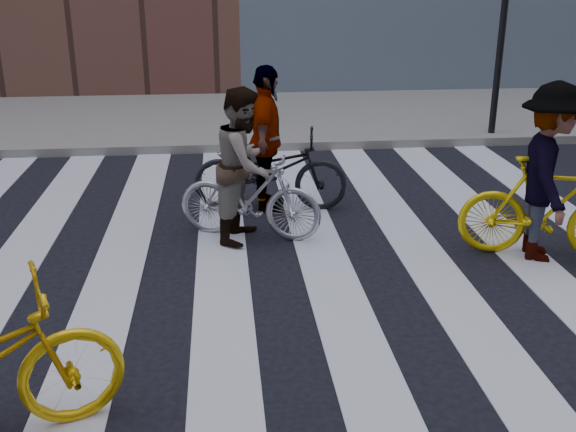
{
  "coord_description": "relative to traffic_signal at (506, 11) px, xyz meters",
  "views": [
    {
      "loc": [
        -0.51,
        -6.22,
        2.98
      ],
      "look_at": [
        0.15,
        0.3,
        0.56
      ],
      "focal_mm": 42.0,
      "sensor_mm": 36.0,
      "label": 1
    }
  ],
  "objects": [
    {
      "name": "ground",
      "position": [
        -4.4,
        -5.32,
        -2.28
      ],
      "size": [
        100.0,
        100.0,
        0.0
      ],
      "primitive_type": "plane",
      "color": "black",
      "rests_on": "ground"
    },
    {
      "name": "sidewalk_far",
      "position": [
        -4.4,
        2.18,
        -2.2
      ],
      "size": [
        100.0,
        5.0,
        0.15
      ],
      "primitive_type": "cube",
      "color": "gray",
      "rests_on": "ground"
    },
    {
      "name": "zebra_crosswalk",
      "position": [
        -4.4,
        -5.32,
        -2.27
      ],
      "size": [
        8.25,
        10.0,
        0.01
      ],
      "color": "silver",
      "rests_on": "ground"
    },
    {
      "name": "traffic_signal",
      "position": [
        0.0,
        0.0,
        0.0
      ],
      "size": [
        0.22,
        0.42,
        3.33
      ],
      "color": "black",
      "rests_on": "ground"
    },
    {
      "name": "bike_silver_mid",
      "position": [
        -4.61,
        -4.19,
        -1.77
      ],
      "size": [
        1.76,
        1.03,
        1.02
      ],
      "primitive_type": "imported",
      "rotation": [
        0.0,
        0.0,
        1.22
      ],
      "color": "#AFB2B9",
      "rests_on": "ground"
    },
    {
      "name": "bike_yellow_right",
      "position": [
        -1.45,
        -5.08,
        -1.72
      ],
      "size": [
        1.94,
        1.03,
        1.12
      ],
      "primitive_type": "imported",
      "rotation": [
        0.0,
        0.0,
        1.28
      ],
      "color": "yellow",
      "rests_on": "ground"
    },
    {
      "name": "bike_dark_rear",
      "position": [
        -4.3,
        -3.22,
        -1.76
      ],
      "size": [
        2.06,
        0.95,
        1.04
      ],
      "primitive_type": "imported",
      "rotation": [
        0.0,
        0.0,
        1.44
      ],
      "color": "black",
      "rests_on": "ground"
    },
    {
      "name": "rider_mid",
      "position": [
        -4.66,
        -4.19,
        -1.4
      ],
      "size": [
        0.92,
        1.03,
        1.76
      ],
      "primitive_type": "imported",
      "rotation": [
        0.0,
        0.0,
        1.22
      ],
      "color": "slate",
      "rests_on": "ground"
    },
    {
      "name": "rider_right",
      "position": [
        -1.5,
        -5.08,
        -1.33
      ],
      "size": [
        1.03,
        1.38,
        1.91
      ],
      "primitive_type": "imported",
      "rotation": [
        0.0,
        0.0,
        1.28
      ],
      "color": "slate",
      "rests_on": "ground"
    },
    {
      "name": "rider_rear",
      "position": [
        -4.35,
        -3.22,
        -1.35
      ],
      "size": [
        0.6,
        1.14,
        1.87
      ],
      "primitive_type": "imported",
      "rotation": [
        0.0,
        0.0,
        1.44
      ],
      "color": "slate",
      "rests_on": "ground"
    }
  ]
}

